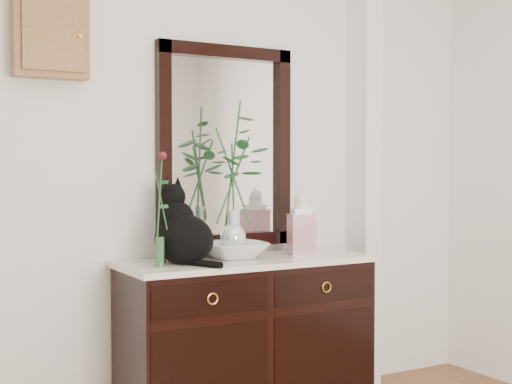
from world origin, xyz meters
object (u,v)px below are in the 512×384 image
ginger_jar (301,223)px  cat (184,223)px  lotus_bowl (233,250)px  sideboard (247,330)px

ginger_jar → cat: bearing=-178.6°
ginger_jar → lotus_bowl: bearing=173.0°
lotus_bowl → cat: bearing=-167.9°
lotus_bowl → ginger_jar: size_ratio=0.98×
cat → ginger_jar: cat is taller
cat → ginger_jar: size_ratio=1.15×
cat → ginger_jar: bearing=-21.0°
sideboard → lotus_bowl: lotus_bowl is taller
sideboard → ginger_jar: ginger_jar is taller
cat → sideboard: bearing=-18.1°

